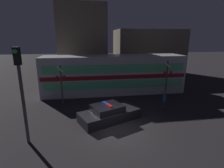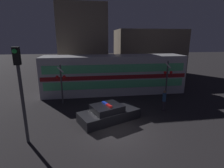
{
  "view_description": "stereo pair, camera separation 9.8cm",
  "coord_description": "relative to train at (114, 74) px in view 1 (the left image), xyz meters",
  "views": [
    {
      "loc": [
        -1.87,
        -9.77,
        5.73
      ],
      "look_at": [
        0.42,
        5.08,
        1.8
      ],
      "focal_mm": 28.0,
      "sensor_mm": 36.0,
      "label": 1
    },
    {
      "loc": [
        -1.78,
        -9.78,
        5.73
      ],
      "look_at": [
        0.42,
        5.08,
        1.8
      ],
      "focal_mm": 28.0,
      "sensor_mm": 36.0,
      "label": 2
    }
  ],
  "objects": [
    {
      "name": "ground_plane",
      "position": [
        -1.13,
        -8.42,
        -2.0
      ],
      "size": [
        120.0,
        120.0,
        0.0
      ],
      "primitive_type": "plane",
      "color": "#262326"
    },
    {
      "name": "building_left",
      "position": [
        -3.22,
        5.9,
        2.97
      ],
      "size": [
        6.17,
        4.36,
        9.93
      ],
      "color": "#726656",
      "rests_on": "ground_plane"
    },
    {
      "name": "pedestrian",
      "position": [
        3.21,
        -5.65,
        -1.12
      ],
      "size": [
        0.29,
        0.29,
        1.71
      ],
      "color": "#2D2833",
      "rests_on": "ground_plane"
    },
    {
      "name": "police_car",
      "position": [
        -1.45,
        -6.69,
        -1.52
      ],
      "size": [
        4.68,
        3.44,
        1.29
      ],
      "rotation": [
        0.0,
        0.0,
        0.41
      ],
      "color": "black",
      "rests_on": "ground_plane"
    },
    {
      "name": "traffic_light_corner",
      "position": [
        -6.35,
        -8.8,
        1.34
      ],
      "size": [
        0.3,
        0.46,
        5.33
      ],
      "color": "#4C4C51",
      "rests_on": "ground_plane"
    },
    {
      "name": "building_center",
      "position": [
        6.94,
        8.8,
        1.51
      ],
      "size": [
        10.22,
        5.98,
        7.02
      ],
      "color": "#726656",
      "rests_on": "ground_plane"
    },
    {
      "name": "train",
      "position": [
        0.0,
        0.0,
        0.0
      ],
      "size": [
        14.82,
        3.14,
        4.0
      ],
      "color": "silver",
      "rests_on": "ground_plane"
    },
    {
      "name": "crossing_signal_far",
      "position": [
        -5.16,
        -2.74,
        0.05
      ],
      "size": [
        0.88,
        0.36,
        3.53
      ],
      "color": "#4C4C51",
      "rests_on": "ground_plane"
    },
    {
      "name": "crossing_signal_near",
      "position": [
        4.84,
        -2.58,
        0.12
      ],
      "size": [
        0.88,
        0.36,
        3.66
      ],
      "color": "#4C4C51",
      "rests_on": "ground_plane"
    }
  ]
}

